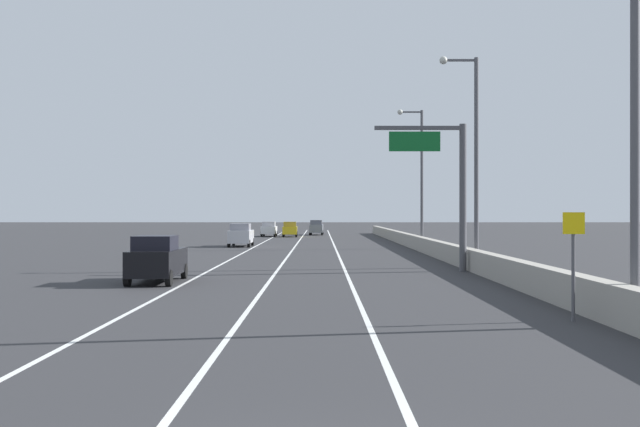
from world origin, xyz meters
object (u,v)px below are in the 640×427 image
object	(u,v)px
overhead_sign_gantry	(451,178)
car_silver_1	(244,235)
speed_advisory_sign	(576,257)
car_white_2	(272,229)
car_black_4	(160,259)
car_yellow_0	(293,229)
lamp_post_right_near	(629,79)
lamp_post_right_third	(422,170)
car_gray_3	(319,228)
lamp_post_right_second	(475,148)

from	to	relation	value
overhead_sign_gantry	car_silver_1	world-z (taller)	overhead_sign_gantry
speed_advisory_sign	car_white_2	bearing A→B (deg)	100.34
overhead_sign_gantry	car_black_4	bearing A→B (deg)	-155.90
car_yellow_0	car_black_4	xyz separation A→B (m)	(-3.26, -60.24, 0.07)
speed_advisory_sign	car_silver_1	bearing A→B (deg)	107.13
overhead_sign_gantry	car_yellow_0	world-z (taller)	overhead_sign_gantry
lamp_post_right_near	car_white_2	world-z (taller)	lamp_post_right_near
lamp_post_right_third	car_white_2	bearing A→B (deg)	114.30
car_white_2	overhead_sign_gantry	bearing A→B (deg)	-76.98
car_yellow_0	lamp_post_right_third	bearing A→B (deg)	-68.74
lamp_post_right_third	car_gray_3	distance (m)	39.63
car_silver_1	car_white_2	distance (m)	28.11
lamp_post_right_near	car_yellow_0	xyz separation A→B (m)	(-11.81, 72.43, -5.59)
overhead_sign_gantry	speed_advisory_sign	world-z (taller)	overhead_sign_gantry
overhead_sign_gantry	speed_advisory_sign	size ratio (longest dim) A/B	2.50
overhead_sign_gantry	car_black_4	xyz separation A→B (m)	(-13.50, -6.04, -3.72)
lamp_post_right_near	lamp_post_right_second	world-z (taller)	same
speed_advisory_sign	car_gray_3	size ratio (longest dim) A/B	0.67
overhead_sign_gantry	lamp_post_right_third	distance (m)	23.76
overhead_sign_gantry	lamp_post_right_second	bearing A→B (deg)	56.96
lamp_post_right_near	car_black_4	distance (m)	20.15
speed_advisory_sign	car_white_2	distance (m)	74.58
lamp_post_right_near	car_black_4	world-z (taller)	lamp_post_right_near
car_yellow_0	car_black_4	distance (m)	60.33
lamp_post_right_second	speed_advisory_sign	bearing A→B (deg)	-93.74
speed_advisory_sign	car_yellow_0	bearing A→B (deg)	98.48
speed_advisory_sign	car_black_4	world-z (taller)	speed_advisory_sign
overhead_sign_gantry	speed_advisory_sign	bearing A→B (deg)	-88.54
speed_advisory_sign	car_black_4	bearing A→B (deg)	140.78
car_black_4	lamp_post_right_near	bearing A→B (deg)	-38.96
lamp_post_right_third	lamp_post_right_near	bearing A→B (deg)	-90.12
lamp_post_right_near	lamp_post_right_third	bearing A→B (deg)	89.88
car_silver_1	car_black_4	world-z (taller)	car_silver_1
lamp_post_right_second	car_yellow_0	xyz separation A→B (m)	(-12.00, 51.49, -5.59)
overhead_sign_gantry	car_black_4	distance (m)	15.25
speed_advisory_sign	car_silver_1	size ratio (longest dim) A/B	0.64
car_silver_1	car_gray_3	bearing A→B (deg)	79.22
lamp_post_right_third	car_gray_3	world-z (taller)	lamp_post_right_third
overhead_sign_gantry	car_black_4	world-z (taller)	overhead_sign_gantry
lamp_post_right_second	lamp_post_right_third	world-z (taller)	same
overhead_sign_gantry	car_black_4	size ratio (longest dim) A/B	1.63
speed_advisory_sign	lamp_post_right_second	bearing A→B (deg)	86.26
speed_advisory_sign	car_white_2	size ratio (longest dim) A/B	0.70
speed_advisory_sign	lamp_post_right_second	distance (m)	20.72
lamp_post_right_third	car_black_4	bearing A→B (deg)	-117.05
lamp_post_right_near	car_yellow_0	bearing A→B (deg)	99.26
car_black_4	car_white_2	bearing A→B (deg)	89.48
lamp_post_right_near	lamp_post_right_second	xyz separation A→B (m)	(0.20, 20.93, 0.00)
overhead_sign_gantry	car_white_2	bearing A→B (deg)	103.02
lamp_post_right_third	car_silver_1	distance (m)	16.66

